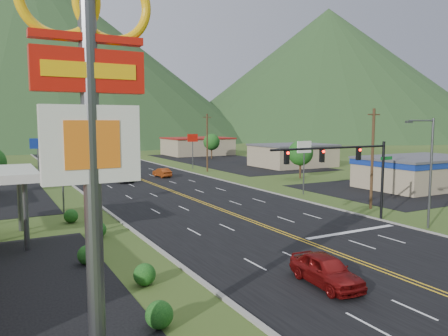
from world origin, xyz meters
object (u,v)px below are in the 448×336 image
car_dark_mid (122,177)px  streetlight_west (41,141)px  pylon_sign (90,105)px  streetlight_east (429,166)px  traffic_signal (349,162)px  car_red_far (162,173)px  car_red_near (326,271)px

car_dark_mid → streetlight_west: bearing=105.3°
pylon_sign → streetlight_east: (28.18, 8.00, -4.12)m
traffic_signal → car_red_far: traffic_signal is taller
streetlight_east → car_red_far: 42.27m
traffic_signal → car_red_far: (-2.67, 37.39, -4.63)m
pylon_sign → car_red_near: pylon_sign is taller
traffic_signal → car_dark_mid: size_ratio=2.50×
traffic_signal → streetlight_west: streetlight_west is taller
pylon_sign → car_red_near: size_ratio=2.89×
streetlight_west → car_red_near: (7.19, -65.66, -4.36)m
pylon_sign → streetlight_west: size_ratio=1.56×
streetlight_east → car_red_far: (-7.37, 41.38, -4.49)m
car_red_far → car_dark_mid: bearing=13.6°
traffic_signal → car_red_far: size_ratio=3.11×
car_red_near → car_red_far: 47.77m
pylon_sign → traffic_signal: pylon_sign is taller
streetlight_east → car_red_near: streetlight_east is taller
streetlight_west → car_dark_mid: (8.48, -20.97, -4.42)m
traffic_signal → car_red_near: size_ratio=2.71×
car_red_near → car_red_far: size_ratio=1.15×
car_red_near → car_dark_mid: car_red_near is taller
streetlight_east → streetlight_west: size_ratio=1.00×
streetlight_east → car_dark_mid: streetlight_east is taller
pylon_sign → streetlight_west: (5.32, 68.00, -4.12)m
car_red_near → car_dark_mid: (1.29, 44.69, -0.06)m
car_red_far → traffic_signal: bearing=89.2°
car_red_near → streetlight_west: bearing=101.0°
pylon_sign → car_red_near: bearing=10.6°
pylon_sign → car_red_far: (20.81, 49.38, -8.60)m
streetlight_west → car_red_near: streetlight_west is taller
pylon_sign → traffic_signal: (23.48, 12.00, -3.97)m
car_red_near → car_dark_mid: bearing=93.1°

